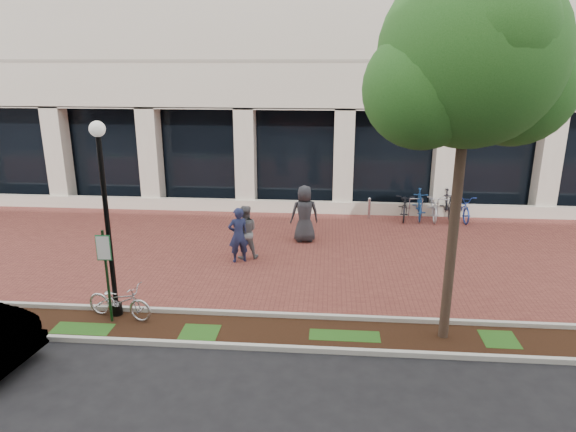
# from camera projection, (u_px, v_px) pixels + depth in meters

# --- Properties ---
(ground) EXTENTS (120.00, 120.00, 0.00)m
(ground) POSITION_uv_depth(u_px,v_px,m) (283.00, 251.00, 16.87)
(ground) COLOR black
(ground) RESTS_ON ground
(brick_plaza) EXTENTS (40.00, 9.00, 0.01)m
(brick_plaza) POSITION_uv_depth(u_px,v_px,m) (283.00, 251.00, 16.87)
(brick_plaza) COLOR brown
(brick_plaza) RESTS_ON ground
(planting_strip) EXTENTS (40.00, 1.50, 0.01)m
(planting_strip) POSITION_uv_depth(u_px,v_px,m) (263.00, 332.00, 11.86)
(planting_strip) COLOR black
(planting_strip) RESTS_ON ground
(curb_plaza_side) EXTENTS (40.00, 0.12, 0.12)m
(curb_plaza_side) POSITION_uv_depth(u_px,v_px,m) (267.00, 314.00, 12.56)
(curb_plaza_side) COLOR beige
(curb_plaza_side) RESTS_ON ground
(curb_street_side) EXTENTS (40.00, 0.12, 0.12)m
(curb_street_side) POSITION_uv_depth(u_px,v_px,m) (258.00, 347.00, 11.13)
(curb_street_side) COLOR beige
(curb_street_side) RESTS_ON ground
(parking_sign) EXTENTS (0.34, 0.07, 2.32)m
(parking_sign) POSITION_uv_depth(u_px,v_px,m) (106.00, 264.00, 11.91)
(parking_sign) COLOR #133417
(parking_sign) RESTS_ON ground
(lamppost) EXTENTS (0.36, 0.36, 4.75)m
(lamppost) POSITION_uv_depth(u_px,v_px,m) (106.00, 211.00, 11.91)
(lamppost) COLOR black
(lamppost) RESTS_ON ground
(street_tree) EXTENTS (4.34, 3.62, 7.94)m
(street_tree) POSITION_uv_depth(u_px,v_px,m) (472.00, 67.00, 9.98)
(street_tree) COLOR #4E3A2C
(street_tree) RESTS_ON ground
(locked_bicycle) EXTENTS (1.82, 0.97, 0.91)m
(locked_bicycle) POSITION_uv_depth(u_px,v_px,m) (119.00, 301.00, 12.39)
(locked_bicycle) COLOR silver
(locked_bicycle) RESTS_ON ground
(pedestrian_left) EXTENTS (0.75, 0.64, 1.75)m
(pedestrian_left) POSITION_uv_depth(u_px,v_px,m) (238.00, 235.00, 15.76)
(pedestrian_left) COLOR #1E254B
(pedestrian_left) RESTS_ON ground
(pedestrian_mid) EXTENTS (0.95, 0.81, 1.72)m
(pedestrian_mid) POSITION_uv_depth(u_px,v_px,m) (245.00, 232.00, 16.08)
(pedestrian_mid) COLOR slate
(pedestrian_mid) RESTS_ON ground
(pedestrian_right) EXTENTS (1.08, 0.83, 1.98)m
(pedestrian_right) POSITION_uv_depth(u_px,v_px,m) (305.00, 214.00, 17.53)
(pedestrian_right) COLOR #28282D
(pedestrian_right) RESTS_ON ground
(bollard) EXTENTS (0.12, 0.12, 0.88)m
(bollard) POSITION_uv_depth(u_px,v_px,m) (369.00, 208.00, 20.16)
(bollard) COLOR #B8B7BC
(bollard) RESTS_ON ground
(bike_rack_cluster) EXTENTS (3.10, 2.07, 1.16)m
(bike_rack_cluster) POSITION_uv_depth(u_px,v_px,m) (433.00, 206.00, 20.18)
(bike_rack_cluster) COLOR black
(bike_rack_cluster) RESTS_ON ground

